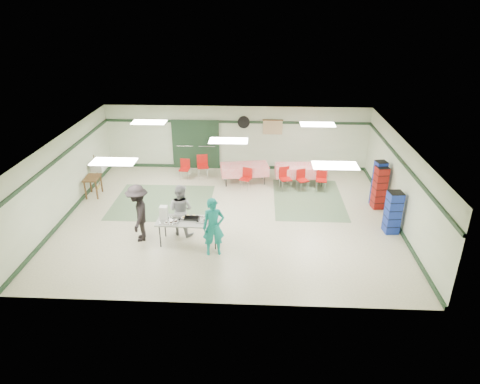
{
  "coord_description": "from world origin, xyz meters",
  "views": [
    {
      "loc": [
        0.97,
        -12.76,
        6.81
      ],
      "look_at": [
        0.38,
        -0.3,
        1.06
      ],
      "focal_mm": 32.0,
      "sensor_mm": 36.0,
      "label": 1
    }
  ],
  "objects_px": {
    "crate_stack_red": "(380,188)",
    "crate_stack_blue_b": "(393,212)",
    "crate_stack_blue_a": "(378,184)",
    "printer_table": "(92,180)",
    "dining_table_a": "(300,170)",
    "broom": "(97,171)",
    "volunteer_dark": "(138,213)",
    "dining_table_b": "(245,169)",
    "chair_c": "(321,177)",
    "serving_table": "(189,222)",
    "chair_a": "(302,178)",
    "volunteer_teal": "(214,227)",
    "chair_loose_b": "(185,167)",
    "volunteer_grey": "(181,210)",
    "chair_b": "(285,176)",
    "chair_loose_a": "(203,164)",
    "chair_d": "(246,176)",
    "office_printer": "(98,166)"
  },
  "relations": [
    {
      "from": "printer_table",
      "to": "chair_c",
      "type": "bearing_deg",
      "value": 1.92
    },
    {
      "from": "crate_stack_red",
      "to": "chair_d",
      "type": "bearing_deg",
      "value": 162.89
    },
    {
      "from": "dining_table_b",
      "to": "volunteer_dark",
      "type": "bearing_deg",
      "value": -133.28
    },
    {
      "from": "chair_b",
      "to": "crate_stack_red",
      "type": "height_order",
      "value": "crate_stack_red"
    },
    {
      "from": "chair_a",
      "to": "crate_stack_blue_a",
      "type": "relative_size",
      "value": 0.49
    },
    {
      "from": "chair_loose_b",
      "to": "chair_d",
      "type": "bearing_deg",
      "value": -12.82
    },
    {
      "from": "chair_loose_b",
      "to": "crate_stack_blue_b",
      "type": "height_order",
      "value": "crate_stack_blue_b"
    },
    {
      "from": "chair_c",
      "to": "serving_table",
      "type": "bearing_deg",
      "value": -132.3
    },
    {
      "from": "crate_stack_blue_a",
      "to": "broom",
      "type": "relative_size",
      "value": 1.2
    },
    {
      "from": "office_printer",
      "to": "printer_table",
      "type": "bearing_deg",
      "value": -87.91
    },
    {
      "from": "chair_b",
      "to": "chair_c",
      "type": "bearing_deg",
      "value": -17.42
    },
    {
      "from": "chair_a",
      "to": "crate_stack_blue_b",
      "type": "relative_size",
      "value": 0.59
    },
    {
      "from": "volunteer_grey",
      "to": "volunteer_teal",
      "type": "bearing_deg",
      "value": 156.76
    },
    {
      "from": "dining_table_a",
      "to": "chair_c",
      "type": "distance_m",
      "value": 0.94
    },
    {
      "from": "serving_table",
      "to": "chair_a",
      "type": "distance_m",
      "value": 5.5
    },
    {
      "from": "dining_table_b",
      "to": "serving_table",
      "type": "bearing_deg",
      "value": -117.21
    },
    {
      "from": "volunteer_teal",
      "to": "crate_stack_blue_a",
      "type": "relative_size",
      "value": 1.05
    },
    {
      "from": "volunteer_teal",
      "to": "chair_a",
      "type": "xyz_separation_m",
      "value": [
        2.88,
        4.63,
        -0.37
      ]
    },
    {
      "from": "volunteer_grey",
      "to": "crate_stack_blue_b",
      "type": "bearing_deg",
      "value": -155.77
    },
    {
      "from": "dining_table_a",
      "to": "volunteer_dark",
      "type": "bearing_deg",
      "value": -141.47
    },
    {
      "from": "volunteer_teal",
      "to": "dining_table_b",
      "type": "xyz_separation_m",
      "value": [
        0.68,
        5.21,
        -0.3
      ]
    },
    {
      "from": "printer_table",
      "to": "chair_loose_b",
      "type": "bearing_deg",
      "value": 25.37
    },
    {
      "from": "printer_table",
      "to": "crate_stack_red",
      "type": "bearing_deg",
      "value": -7.17
    },
    {
      "from": "chair_loose_a",
      "to": "broom",
      "type": "height_order",
      "value": "broom"
    },
    {
      "from": "crate_stack_blue_a",
      "to": "printer_table",
      "type": "xyz_separation_m",
      "value": [
        -10.3,
        0.29,
        -0.2
      ]
    },
    {
      "from": "dining_table_b",
      "to": "chair_d",
      "type": "bearing_deg",
      "value": -90.56
    },
    {
      "from": "chair_d",
      "to": "broom",
      "type": "height_order",
      "value": "broom"
    },
    {
      "from": "broom",
      "to": "chair_loose_b",
      "type": "bearing_deg",
      "value": 7.81
    },
    {
      "from": "dining_table_a",
      "to": "broom",
      "type": "height_order",
      "value": "broom"
    },
    {
      "from": "dining_table_a",
      "to": "broom",
      "type": "relative_size",
      "value": 1.45
    },
    {
      "from": "chair_a",
      "to": "crate_stack_red",
      "type": "relative_size",
      "value": 0.53
    },
    {
      "from": "dining_table_a",
      "to": "chair_c",
      "type": "relative_size",
      "value": 2.34
    },
    {
      "from": "chair_b",
      "to": "printer_table",
      "type": "relative_size",
      "value": 1.08
    },
    {
      "from": "chair_c",
      "to": "dining_table_a",
      "type": "bearing_deg",
      "value": 147.71
    },
    {
      "from": "chair_loose_a",
      "to": "crate_stack_red",
      "type": "bearing_deg",
      "value": -32.37
    },
    {
      "from": "serving_table",
      "to": "office_printer",
      "type": "bearing_deg",
      "value": 138.75
    },
    {
      "from": "serving_table",
      "to": "dining_table_b",
      "type": "relative_size",
      "value": 0.98
    },
    {
      "from": "crate_stack_red",
      "to": "crate_stack_blue_b",
      "type": "xyz_separation_m",
      "value": [
        0.0,
        -1.71,
        -0.08
      ]
    },
    {
      "from": "chair_d",
      "to": "office_printer",
      "type": "relative_size",
      "value": 1.87
    },
    {
      "from": "chair_loose_a",
      "to": "chair_c",
      "type": "bearing_deg",
      "value": -24.01
    },
    {
      "from": "serving_table",
      "to": "volunteer_teal",
      "type": "bearing_deg",
      "value": -32.59
    },
    {
      "from": "dining_table_b",
      "to": "printer_table",
      "type": "xyz_separation_m",
      "value": [
        -5.55,
        -1.5,
        0.05
      ]
    },
    {
      "from": "serving_table",
      "to": "volunteer_dark",
      "type": "relative_size",
      "value": 1.07
    },
    {
      "from": "volunteer_dark",
      "to": "dining_table_b",
      "type": "distance_m",
      "value": 5.44
    },
    {
      "from": "volunteer_grey",
      "to": "chair_b",
      "type": "height_order",
      "value": "volunteer_grey"
    },
    {
      "from": "serving_table",
      "to": "crate_stack_blue_b",
      "type": "xyz_separation_m",
      "value": [
        6.22,
        0.95,
        -0.03
      ]
    },
    {
      "from": "serving_table",
      "to": "volunteer_grey",
      "type": "height_order",
      "value": "volunteer_grey"
    },
    {
      "from": "chair_a",
      "to": "crate_stack_blue_a",
      "type": "bearing_deg",
      "value": -50.27
    },
    {
      "from": "chair_loose_a",
      "to": "office_printer",
      "type": "bearing_deg",
      "value": -171.97
    },
    {
      "from": "crate_stack_blue_b",
      "to": "printer_table",
      "type": "distance_m",
      "value": 10.54
    }
  ]
}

